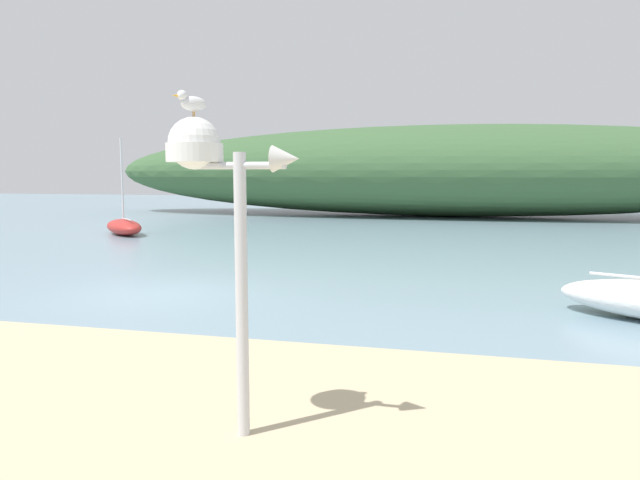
{
  "coord_description": "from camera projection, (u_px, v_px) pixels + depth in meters",
  "views": [
    {
      "loc": [
        6.61,
        -11.56,
        2.74
      ],
      "look_at": [
        3.27,
        2.32,
        1.1
      ],
      "focal_mm": 31.6,
      "sensor_mm": 36.0,
      "label": 1
    }
  ],
  "objects": [
    {
      "name": "ground_plane",
      "position": [
        159.0,
        294.0,
        13.02
      ],
      "size": [
        120.0,
        120.0,
        0.0
      ],
      "primitive_type": "plane",
      "color": "#7A99A8"
    },
    {
      "name": "seagull_on_radar",
      "position": [
        192.0,
        102.0,
        5.28
      ],
      "size": [
        0.28,
        0.29,
        0.24
      ],
      "color": "orange",
      "rests_on": "mast_structure"
    },
    {
      "name": "mast_structure",
      "position": [
        209.0,
        173.0,
        5.33
      ],
      "size": [
        1.3,
        0.54,
        3.09
      ],
      "color": "silver",
      "rests_on": "beach_sand"
    },
    {
      "name": "sailboat_mid_channel",
      "position": [
        124.0,
        227.0,
        26.09
      ],
      "size": [
        3.45,
        3.34,
        4.43
      ],
      "color": "#B72D28",
      "rests_on": "ground"
    },
    {
      "name": "distant_hill",
      "position": [
        445.0,
        171.0,
        37.89
      ],
      "size": [
        48.02,
        10.62,
        6.09
      ],
      "primitive_type": "ellipsoid",
      "color": "#3D6038",
      "rests_on": "ground"
    }
  ]
}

